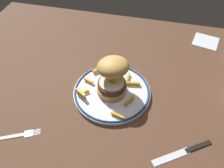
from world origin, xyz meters
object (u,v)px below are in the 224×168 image
at_px(fork, 16,136).
at_px(knife, 187,150).
at_px(dinner_plate, 112,92).
at_px(napkin, 206,41).
at_px(burger, 112,75).

height_order(fork, knife, knife).
xyz_separation_m(dinner_plate, napkin, (0.32, 0.37, -0.01)).
bearing_deg(dinner_plate, burger, 97.43).
relative_size(burger, knife, 0.93).
relative_size(dinner_plate, burger, 1.73).
bearing_deg(fork, napkin, 47.04).
relative_size(burger, napkin, 1.49).
distance_m(burger, knife, 0.30).
distance_m(dinner_plate, burger, 0.07).
bearing_deg(napkin, dinner_plate, -130.78).
distance_m(knife, napkin, 0.53).
height_order(burger, fork, burger).
xyz_separation_m(dinner_plate, knife, (0.25, -0.15, -0.01)).
bearing_deg(burger, napkin, 48.35).
bearing_deg(burger, fork, -134.93).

